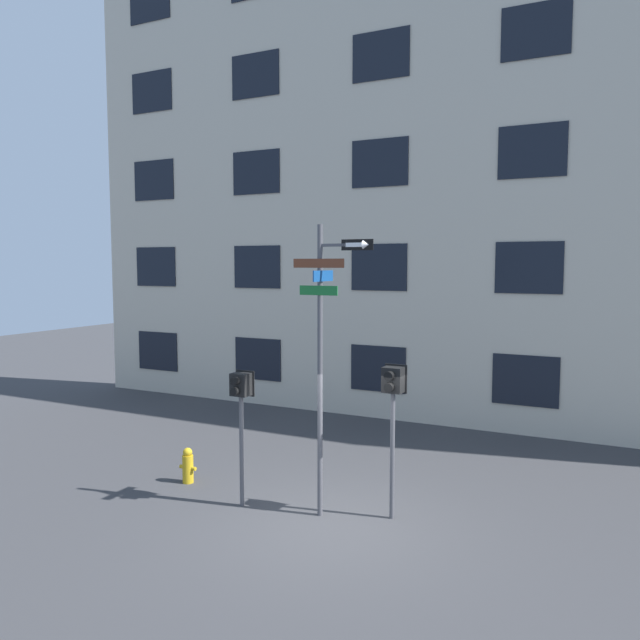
# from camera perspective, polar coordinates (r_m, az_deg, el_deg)

# --- Properties ---
(ground_plane) EXTENTS (60.00, 60.00, 0.00)m
(ground_plane) POSITION_cam_1_polar(r_m,az_deg,el_deg) (11.02, 1.23, -18.26)
(ground_plane) COLOR #38383A
(building_facade) EXTENTS (24.00, 0.63, 14.28)m
(building_facade) POSITION_cam_1_polar(r_m,az_deg,el_deg) (17.38, 12.23, 14.19)
(building_facade) COLOR beige
(building_facade) RESTS_ON ground_plane
(street_sign_pole) EXTENTS (1.44, 0.73, 5.04)m
(street_sign_pole) POSITION_cam_1_polar(r_m,az_deg,el_deg) (10.59, 0.33, -2.37)
(street_sign_pole) COLOR #4C4C51
(street_sign_pole) RESTS_ON ground_plane
(pedestrian_signal_left) EXTENTS (0.39, 0.40, 2.47)m
(pedestrian_signal_left) POSITION_cam_1_polar(r_m,az_deg,el_deg) (11.32, -7.25, -7.28)
(pedestrian_signal_left) COLOR #4C4C51
(pedestrian_signal_left) RESTS_ON ground_plane
(pedestrian_signal_right) EXTENTS (0.40, 0.40, 2.67)m
(pedestrian_signal_right) POSITION_cam_1_polar(r_m,az_deg,el_deg) (10.72, 6.67, -7.04)
(pedestrian_signal_right) COLOR #4C4C51
(pedestrian_signal_right) RESTS_ON ground_plane
(fire_hydrant) EXTENTS (0.38, 0.22, 0.71)m
(fire_hydrant) POSITION_cam_1_polar(r_m,az_deg,el_deg) (13.09, -11.99, -12.91)
(fire_hydrant) COLOR gold
(fire_hydrant) RESTS_ON ground_plane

